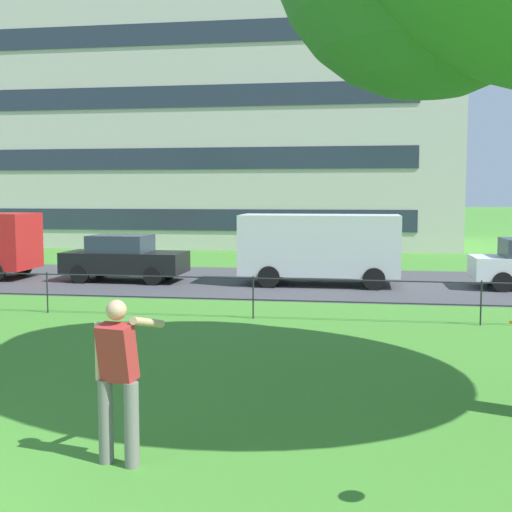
% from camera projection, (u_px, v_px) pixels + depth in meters
% --- Properties ---
extents(street_strip, '(80.00, 7.96, 0.01)m').
position_uv_depth(street_strip, '(209.00, 281.00, 22.31)').
color(street_strip, '#424247').
rests_on(street_strip, ground).
extents(park_fence, '(35.70, 0.04, 1.00)m').
position_uv_depth(park_fence, '(148.00, 288.00, 15.85)').
color(park_fence, '#232328').
rests_on(park_fence, ground).
extents(person_thrower, '(0.63, 0.76, 1.79)m').
position_uv_depth(person_thrower, '(118.00, 376.00, 7.08)').
color(person_thrower, slate).
rests_on(person_thrower, ground).
extents(car_black_right, '(4.04, 1.90, 1.54)m').
position_uv_depth(car_black_right, '(124.00, 258.00, 22.13)').
color(car_black_right, black).
rests_on(car_black_right, ground).
extents(panel_van_center, '(5.00, 2.10, 2.24)m').
position_uv_depth(panel_van_center, '(320.00, 245.00, 21.19)').
color(panel_van_center, silver).
rests_on(panel_van_center, ground).
extents(apartment_building_background, '(28.10, 12.80, 16.04)m').
position_uv_depth(apartment_building_background, '(211.00, 108.00, 39.94)').
color(apartment_building_background, beige).
rests_on(apartment_building_background, ground).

